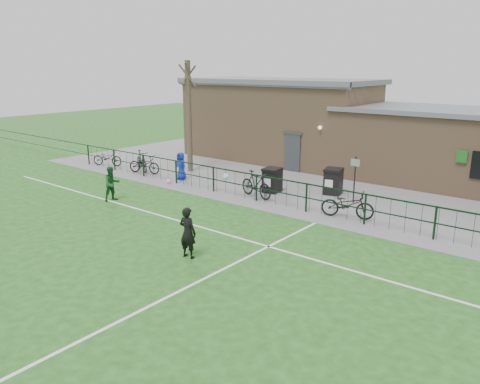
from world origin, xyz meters
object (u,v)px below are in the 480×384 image
Objects in this scene: spectator_child at (181,166)px; ball_ground at (169,181)px; sign_post at (355,180)px; wheelie_bin_right at (333,182)px; bicycle_e at (347,205)px; bicycle_a at (107,158)px; bicycle_c at (144,164)px; bicycle_d at (256,184)px; outfield_player at (112,184)px; wheelie_bin_left at (272,181)px; bare_tree at (189,117)px; bicycle_b at (142,161)px.

ball_ground is at bearing -80.21° from spectator_child.
wheelie_bin_right is at bearing 151.55° from sign_post.
bicycle_e is at bearing 3.45° from ball_ground.
bicycle_a reaches higher than ball_ground.
bicycle_c is 0.97× the size of bicycle_d.
outfield_player reaches higher than bicycle_a.
wheelie_bin_left is 4.66m from bicycle_e.
spectator_child is 6.01× the size of ball_ground.
outfield_player reaches higher than wheelie_bin_right.
ball_ground is (-7.35, -3.37, -0.45)m from wheelie_bin_right.
wheelie_bin_left is 0.70× the size of outfield_player.
bare_tree is at bearing 179.25° from sign_post.
ball_ground is at bearing -83.05° from bicycle_b.
bicycle_d reaches higher than wheelie_bin_right.
bare_tree is 5.44× the size of wheelie_bin_right.
bicycle_e is at bearing -66.96° from wheelie_bin_right.
bare_tree reaches higher than bicycle_e.
outfield_player is (-8.40, -6.21, -0.27)m from sign_post.
wheelie_bin_left is 4.42× the size of ball_ground.
spectator_child is at bearing -112.17° from bicycle_a.
wheelie_bin_right is 1.62m from sign_post.
bicycle_b is at bearing -107.77° from bicycle_a.
bicycle_b is 3.19m from spectator_child.
bicycle_b is (2.69, 0.34, 0.10)m from bicycle_a.
bicycle_a is (-4.78, -2.06, -2.51)m from bare_tree.
bicycle_a is 6.04m from ball_ground.
bicycle_e is at bearing -70.69° from sign_post.
outfield_player reaches higher than wheelie_bin_left.
bicycle_e is at bearing -53.56° from outfield_player.
spectator_child is at bearing -100.33° from bicycle_c.
sign_post reaches higher than bicycle_a.
bare_tree is at bearing 113.64° from ball_ground.
bare_tree is 11.14m from bicycle_e.
sign_post is at bearing -0.75° from bare_tree.
wheelie_bin_right is 0.55× the size of sign_post.
bicycle_a is 5.89m from spectator_child.
wheelie_bin_right is 13.60m from bicycle_a.
outfield_player reaches higher than spectator_child.
outfield_player reaches higher than ball_ground.
spectator_child reaches higher than bicycle_a.
spectator_child is at bearing 17.28° from outfield_player.
bicycle_b is 5.87m from outfield_player.
bicycle_b is 1.34× the size of spectator_child.
bicycle_a is at bearing -173.73° from spectator_child.
bicycle_c is at bearing -179.12° from wheelie_bin_right.
sign_post is at bearing -57.99° from bicycle_b.
bare_tree is at bearing 166.09° from wheelie_bin_left.
bicycle_d is (10.94, -0.01, 0.12)m from bicycle_a.
bicycle_e is (4.48, -0.12, -0.06)m from bicycle_d.
bicycle_c is (-1.52, -2.01, -2.48)m from bare_tree.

